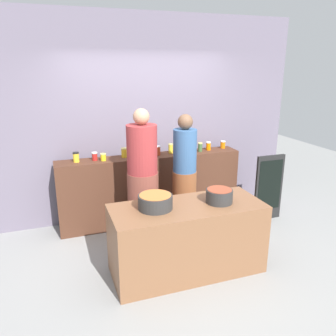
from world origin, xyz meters
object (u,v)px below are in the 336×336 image
at_px(preserve_jar_0, 76,157).
at_px(cook_with_tongs, 143,186).
at_px(preserve_jar_4, 149,153).
at_px(preserve_jar_3, 124,153).
at_px(preserve_jar_8, 200,147).
at_px(cook_in_cap, 184,182).
at_px(preserve_jar_10, 223,144).
at_px(preserve_jar_7, 178,148).
at_px(cooking_pot_left, 155,202).
at_px(chalkboard_sign, 269,188).
at_px(preserve_jar_1, 95,156).
at_px(preserve_jar_5, 158,151).
at_px(cooking_pot_center, 219,196).
at_px(preserve_jar_2, 103,157).
at_px(preserve_jar_9, 208,146).
at_px(preserve_jar_6, 171,149).

distance_m(preserve_jar_0, cook_with_tongs, 1.03).
relative_size(preserve_jar_4, cook_with_tongs, 0.07).
height_order(preserve_jar_3, preserve_jar_8, preserve_jar_3).
distance_m(preserve_jar_3, cook_in_cap, 0.97).
height_order(preserve_jar_10, cook_in_cap, cook_in_cap).
bearing_deg(preserve_jar_7, preserve_jar_3, 178.63).
bearing_deg(cooking_pot_left, chalkboard_sign, 21.67).
bearing_deg(preserve_jar_10, preserve_jar_4, -173.60).
bearing_deg(preserve_jar_7, preserve_jar_1, 179.98).
bearing_deg(preserve_jar_5, chalkboard_sign, -18.84).
relative_size(preserve_jar_5, cooking_pot_left, 0.37).
bearing_deg(preserve_jar_5, preserve_jar_1, 178.58).
distance_m(cooking_pot_center, chalkboard_sign, 1.63).
height_order(preserve_jar_0, cooking_pot_center, preserve_jar_0).
bearing_deg(preserve_jar_0, preserve_jar_8, -0.69).
relative_size(preserve_jar_2, preserve_jar_7, 0.73).
distance_m(preserve_jar_4, preserve_jar_5, 0.17).
bearing_deg(preserve_jar_8, preserve_jar_9, 13.81).
bearing_deg(preserve_jar_2, preserve_jar_8, 1.06).
relative_size(preserve_jar_7, preserve_jar_8, 1.03).
height_order(preserve_jar_7, chalkboard_sign, preserve_jar_7).
relative_size(preserve_jar_0, cook_in_cap, 0.08).
height_order(preserve_jar_2, cooking_pot_center, preserve_jar_2).
distance_m(preserve_jar_3, cooking_pot_left, 1.41).
relative_size(preserve_jar_0, preserve_jar_2, 1.35).
height_order(preserve_jar_1, cooking_pot_left, preserve_jar_1).
xyz_separation_m(preserve_jar_8, cook_with_tongs, (-1.08, -0.62, -0.28)).
bearing_deg(preserve_jar_5, preserve_jar_7, 3.85).
relative_size(preserve_jar_5, preserve_jar_6, 0.96).
bearing_deg(preserve_jar_7, chalkboard_sign, -24.10).
bearing_deg(preserve_jar_9, preserve_jar_2, -177.68).
bearing_deg(preserve_jar_2, preserve_jar_5, 2.24).
height_order(preserve_jar_9, cooking_pot_left, preserve_jar_9).
relative_size(preserve_jar_2, chalkboard_sign, 0.10).
relative_size(cooking_pot_center, cook_with_tongs, 0.17).
relative_size(preserve_jar_3, cook_with_tongs, 0.08).
xyz_separation_m(preserve_jar_10, cook_in_cap, (-0.91, -0.64, -0.31)).
xyz_separation_m(preserve_jar_9, cooking_pot_center, (-0.57, -1.46, -0.20)).
bearing_deg(preserve_jar_6, chalkboard_sign, -23.13).
xyz_separation_m(preserve_jar_4, chalkboard_sign, (1.74, -0.47, -0.57)).
distance_m(preserve_jar_1, preserve_jar_7, 1.23).
relative_size(preserve_jar_6, cook_in_cap, 0.08).
bearing_deg(preserve_jar_10, preserve_jar_3, -178.82).
bearing_deg(chalkboard_sign, preserve_jar_9, 142.59).
bearing_deg(preserve_jar_4, cook_in_cap, -54.72).
bearing_deg(cook_in_cap, preserve_jar_5, 108.74).
xyz_separation_m(preserve_jar_7, preserve_jar_9, (0.50, 0.01, -0.00)).
relative_size(preserve_jar_4, chalkboard_sign, 0.13).
bearing_deg(preserve_jar_6, preserve_jar_1, -178.87).
height_order(preserve_jar_2, preserve_jar_10, preserve_jar_10).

